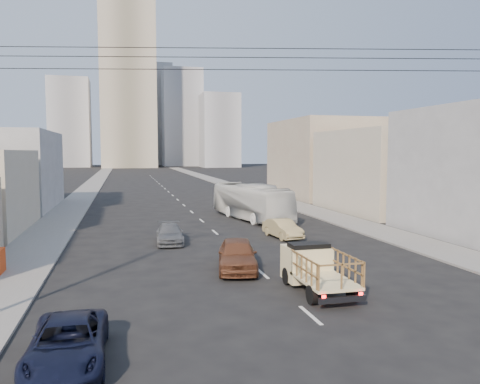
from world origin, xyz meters
name	(u,v)px	position (x,y,z in m)	size (l,w,h in m)	color
ground	(335,336)	(0.00, 0.00, 0.00)	(420.00, 420.00, 0.00)	black
sidewalk_left	(91,186)	(-11.75, 70.00, 0.06)	(3.50, 180.00, 0.12)	slate
sidewalk_right	(226,184)	(11.75, 70.00, 0.06)	(3.50, 180.00, 0.12)	slate
lane_dashes	(170,193)	(0.00, 53.00, 0.01)	(0.15, 104.00, 0.01)	silver
flatbed_pickup	(316,266)	(1.38, 4.68, 1.09)	(1.95, 4.41, 1.90)	beige
navy_pickup	(68,343)	(-8.03, -0.05, 0.62)	(2.06, 4.46, 1.24)	black
city_bus	(251,202)	(4.29, 25.70, 1.55)	(2.61, 11.16, 3.11)	silver
sedan_brown	(237,255)	(-1.03, 8.90, 0.79)	(1.86, 4.63, 1.58)	brown
sedan_tan	(283,229)	(4.07, 16.70, 0.64)	(1.35, 3.87, 1.28)	tan
sedan_grey	(170,234)	(-3.60, 16.73, 0.60)	(1.68, 4.14, 1.20)	slate
overhead_wires	(320,59)	(0.00, 1.50, 8.97)	(23.01, 5.02, 0.72)	black
bldg_right_mid	(392,171)	(19.50, 28.00, 4.00)	(11.00, 14.00, 8.00)	#BAAF96
bldg_right_far	(329,159)	(20.00, 44.00, 5.00)	(12.00, 16.00, 10.00)	tan
high_rise_tower	(128,88)	(-4.00, 170.00, 30.00)	(20.00, 20.00, 60.00)	gray
midrise_ne	(182,118)	(18.00, 185.00, 20.00)	(16.00, 16.00, 40.00)	#93959B
midrise_nw	(70,123)	(-26.00, 180.00, 17.00)	(15.00, 15.00, 34.00)	#93959B
midrise_back	(151,116)	(6.00, 200.00, 22.00)	(18.00, 18.00, 44.00)	gray
midrise_east	(219,131)	(30.00, 165.00, 14.00)	(14.00, 14.00, 28.00)	#93959B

